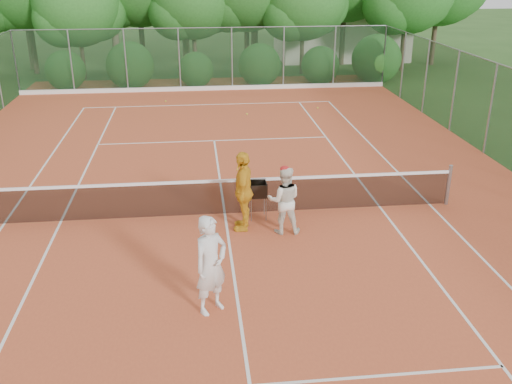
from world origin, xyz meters
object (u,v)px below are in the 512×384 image
at_px(player_white, 211,265).
at_px(ball_hopper, 258,190).
at_px(player_center_grp, 284,200).
at_px(player_yellow, 243,191).

distance_m(player_white, ball_hopper, 4.19).
height_order(player_center_grp, player_yellow, player_yellow).
bearing_deg(player_white, player_center_grp, 21.55).
relative_size(player_white, ball_hopper, 2.00).
relative_size(player_center_grp, ball_hopper, 1.76).
distance_m(player_white, player_center_grp, 3.61).
height_order(player_white, ball_hopper, player_white).
relative_size(player_white, player_yellow, 0.98).
relative_size(player_yellow, ball_hopper, 2.05).
xyz_separation_m(player_white, player_yellow, (0.90, 3.42, 0.02)).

